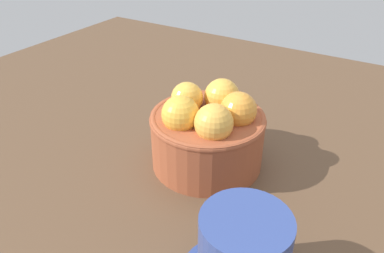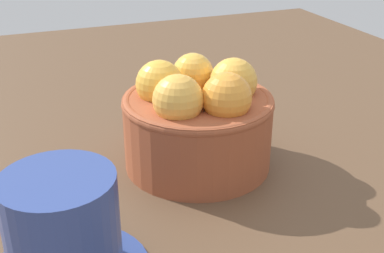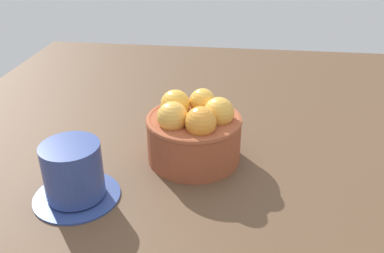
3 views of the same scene
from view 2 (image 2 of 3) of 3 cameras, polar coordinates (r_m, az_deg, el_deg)
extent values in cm
cube|color=brown|center=(53.02, 0.62, -5.87)|extent=(119.71, 100.26, 3.62)
cylinder|color=#9E4C2D|center=(50.40, 0.65, -0.54)|extent=(14.73, 14.73, 7.32)
torus|color=#9E4C2D|center=(49.06, 0.67, 2.88)|extent=(14.93, 14.93, 1.00)
sphere|color=orange|center=(46.02, 3.95, 3.31)|extent=(4.67, 4.67, 4.67)
sphere|color=#F2B042|center=(50.16, 4.60, 5.19)|extent=(4.72, 4.72, 4.72)
sphere|color=#F3B343|center=(52.03, 0.11, 6.03)|extent=(4.25, 4.25, 4.25)
sphere|color=#F4B23C|center=(49.26, -3.69, 4.83)|extent=(4.71, 4.71, 4.71)
sphere|color=#F1AE46|center=(45.41, -1.60, 3.05)|extent=(4.68, 4.68, 4.68)
cylinder|color=#33478C|center=(36.69, -14.48, -10.86)|extent=(8.02, 8.02, 7.80)
camera|label=1|loc=(0.30, -68.98, 20.59)|focal=35.09mm
camera|label=3|loc=(0.29, 106.81, 14.50)|focal=38.34mm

